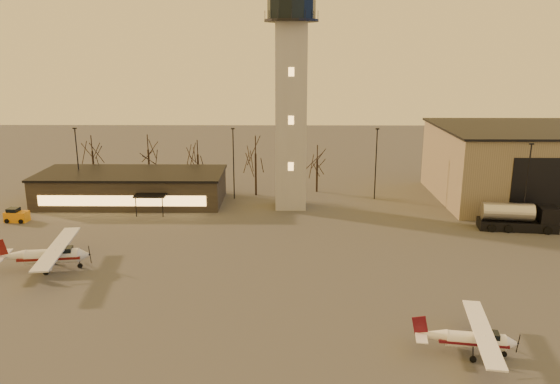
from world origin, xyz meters
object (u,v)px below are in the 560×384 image
control_tower (291,84)px  service_cart (16,216)px  cessna_front (477,343)px  cessna_rear (54,258)px  terminal (132,187)px  fuel_truck (517,219)px  hangar (548,164)px

control_tower → service_cart: size_ratio=11.52×
cessna_front → cessna_rear: cessna_rear is taller
control_tower → cessna_front: size_ratio=3.37×
control_tower → service_cart: control_tower is taller
terminal → cessna_rear: (-1.14, -23.82, -1.03)m
fuel_truck → control_tower: bearing=168.0°
control_tower → fuel_truck: size_ratio=3.60×
terminal → fuel_truck: 50.03m
terminal → cessna_front: size_ratio=2.63×
control_tower → hangar: control_tower is taller
control_tower → cessna_rear: bearing=-136.6°
terminal → cessna_rear: size_ratio=2.12×
control_tower → hangar: size_ratio=1.07×
hangar → cessna_front: bearing=-119.7°
cessna_rear → service_cart: size_ratio=4.24×
terminal → cessna_front: (34.75, -38.73, -1.25)m
service_cart → hangar: bearing=13.2°
fuel_truck → service_cart: size_ratio=3.20×
fuel_truck → service_cart: 60.82m
hangar → service_cart: hangar is taller
cessna_front → cessna_rear: 38.86m
control_tower → fuel_truck: bearing=-19.4°
hangar → cessna_front: (-23.24, -40.72, -4.25)m
cessna_front → service_cart: bearing=156.4°
fuel_truck → service_cart: (-60.76, 2.53, -0.63)m
terminal → service_cart: terminal is taller
cessna_front → fuel_truck: fuel_truck is taller
cessna_front → service_cart: 55.52m
cessna_rear → fuel_truck: bearing=6.5°
hangar → cessna_rear: 64.65m
hangar → service_cart: size_ratio=10.81×
hangar → terminal: hangar is taller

